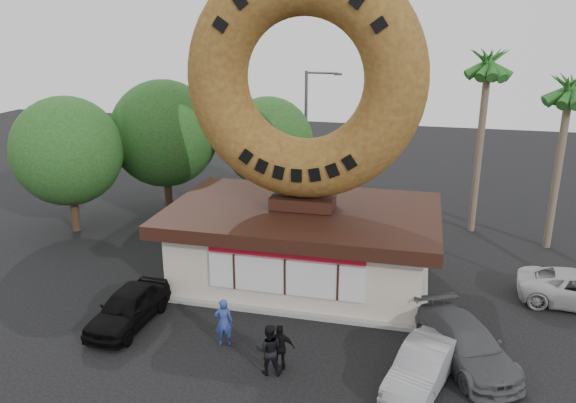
# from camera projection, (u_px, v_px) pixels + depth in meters

# --- Properties ---
(ground) EXTENTS (90.00, 90.00, 0.00)m
(ground) POSITION_uv_depth(u_px,v_px,m) (264.00, 356.00, 18.80)
(ground) COLOR black
(ground) RESTS_ON ground
(donut_shop) EXTENTS (11.20, 7.20, 3.80)m
(donut_shop) POSITION_uv_depth(u_px,v_px,m) (302.00, 242.00, 23.78)
(donut_shop) COLOR beige
(donut_shop) RESTS_ON ground
(giant_donut) EXTENTS (9.49, 2.42, 9.49)m
(giant_donut) POSITION_uv_depth(u_px,v_px,m) (304.00, 79.00, 21.70)
(giant_donut) COLOR olive
(giant_donut) RESTS_ON donut_shop
(tree_west) EXTENTS (6.00, 6.00, 7.65)m
(tree_west) POSITION_uv_depth(u_px,v_px,m) (164.00, 134.00, 31.51)
(tree_west) COLOR #473321
(tree_west) RESTS_ON ground
(tree_mid) EXTENTS (5.20, 5.20, 6.63)m
(tree_mid) POSITION_uv_depth(u_px,v_px,m) (268.00, 142.00, 32.31)
(tree_mid) COLOR #473321
(tree_mid) RESTS_ON ground
(tree_far) EXTENTS (5.60, 5.60, 7.14)m
(tree_far) POSITION_uv_depth(u_px,v_px,m) (67.00, 151.00, 28.70)
(tree_far) COLOR #473321
(tree_far) RESTS_ON ground
(palm_near) EXTENTS (2.60, 2.60, 9.75)m
(palm_near) POSITION_uv_depth(u_px,v_px,m) (488.00, 70.00, 27.44)
(palm_near) COLOR #726651
(palm_near) RESTS_ON ground
(palm_far) EXTENTS (2.60, 2.60, 8.75)m
(palm_far) POSITION_uv_depth(u_px,v_px,m) (569.00, 95.00, 25.56)
(palm_far) COLOR #726651
(palm_far) RESTS_ON ground
(street_lamp) EXTENTS (2.11, 0.20, 8.00)m
(street_lamp) POSITION_uv_depth(u_px,v_px,m) (308.00, 133.00, 32.61)
(street_lamp) COLOR #59595E
(street_lamp) RESTS_ON ground
(person_left) EXTENTS (0.73, 0.58, 1.75)m
(person_left) POSITION_uv_depth(u_px,v_px,m) (224.00, 322.00, 19.22)
(person_left) COLOR navy
(person_left) RESTS_ON ground
(person_center) EXTENTS (0.94, 0.80, 1.71)m
(person_center) POSITION_uv_depth(u_px,v_px,m) (269.00, 349.00, 17.66)
(person_center) COLOR black
(person_center) RESTS_ON ground
(person_right) EXTENTS (0.98, 0.56, 1.58)m
(person_right) POSITION_uv_depth(u_px,v_px,m) (280.00, 347.00, 17.89)
(person_right) COLOR black
(person_right) RESTS_ON ground
(car_black) EXTENTS (1.83, 4.17, 1.40)m
(car_black) POSITION_uv_depth(u_px,v_px,m) (128.00, 307.00, 20.58)
(car_black) COLOR black
(car_black) RESTS_ON ground
(car_silver) EXTENTS (2.49, 4.11, 1.28)m
(car_silver) POSITION_uv_depth(u_px,v_px,m) (423.00, 366.00, 17.18)
(car_silver) COLOR gray
(car_silver) RESTS_ON ground
(car_grey) EXTENTS (3.80, 5.05, 1.36)m
(car_grey) POSITION_uv_depth(u_px,v_px,m) (466.00, 344.00, 18.29)
(car_grey) COLOR #55565A
(car_grey) RESTS_ON ground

